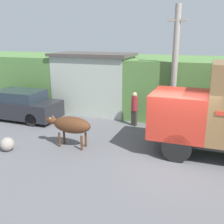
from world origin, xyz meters
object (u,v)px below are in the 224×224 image
object	(u,v)px
parked_suv	(19,105)
utility_pole	(175,67)
brown_cow	(71,125)
roadside_rock	(7,144)
pedestrian_on_hill	(134,107)

from	to	relation	value
parked_suv	utility_pole	bearing A→B (deg)	11.29
utility_pole	brown_cow	bearing A→B (deg)	-132.34
utility_pole	parked_suv	bearing A→B (deg)	-169.96
utility_pole	roadside_rock	size ratio (longest dim) A/B	10.52
brown_cow	roadside_rock	bearing A→B (deg)	-146.44
brown_cow	roadside_rock	distance (m)	2.56
parked_suv	utility_pole	size ratio (longest dim) A/B	0.80
pedestrian_on_hill	roadside_rock	xyz separation A→B (m)	(-3.81, -4.66, -0.68)
brown_cow	pedestrian_on_hill	world-z (taller)	pedestrian_on_hill
parked_suv	roadside_rock	xyz separation A→B (m)	(2.35, -3.61, -0.50)
brown_cow	pedestrian_on_hill	size ratio (longest dim) A/B	1.16
pedestrian_on_hill	utility_pole	size ratio (longest dim) A/B	0.30
brown_cow	parked_suv	bearing A→B (deg)	155.86
utility_pole	pedestrian_on_hill	bearing A→B (deg)	-168.80
brown_cow	utility_pole	distance (m)	5.50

